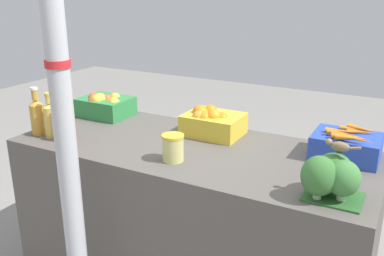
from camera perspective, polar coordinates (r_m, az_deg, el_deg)
market_table at (r=2.38m, az=-0.00°, el=-12.03°), size 1.84×0.77×0.85m
support_pole at (r=1.76m, az=-17.13°, el=4.65°), size 0.10×0.10×2.47m
apple_crate at (r=2.73m, az=-11.65°, el=3.08°), size 0.31×0.25×0.15m
orange_crate at (r=2.35m, az=2.56°, el=0.86°), size 0.31×0.25×0.16m
carrot_crate at (r=2.16m, az=19.90°, el=-2.21°), size 0.31×0.25×0.15m
broccoli_pile at (r=1.73m, az=17.88°, el=-6.07°), size 0.23×0.22×0.18m
juice_bottle_amber at (r=2.49m, az=-19.95°, el=1.58°), size 0.08×0.08×0.26m
juice_bottle_golden at (r=2.42m, az=-18.38°, el=1.16°), size 0.07×0.07×0.25m
juice_bottle_ruby at (r=2.33m, az=-16.22°, el=0.66°), size 0.08×0.08×0.24m
pickle_jar at (r=2.00m, az=-2.55°, el=-2.64°), size 0.11×0.11×0.13m
sparrow_bird at (r=1.71m, az=19.01°, el=-2.30°), size 0.14×0.04×0.05m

